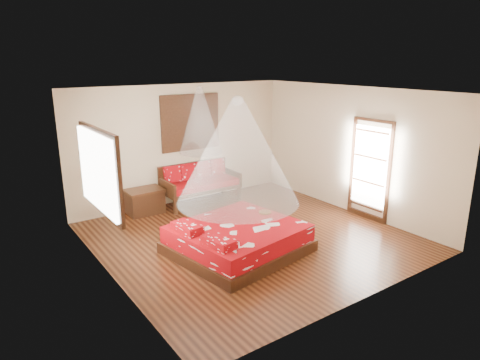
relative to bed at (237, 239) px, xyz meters
The scene contains 10 objects.
room 1.36m from the bed, 34.56° to the left, with size 5.54×5.54×2.84m.
bed is the anchor object (origin of this frame).
daybed 2.93m from the bed, 73.51° to the left, with size 1.84×0.82×0.96m.
storage_chest 2.91m from the bed, 100.72° to the left, with size 0.81×0.59×0.55m.
shutter_panel 3.63m from the bed, 75.18° to the left, with size 1.52×0.06×1.32m.
window_left 2.63m from the bed, 163.88° to the left, with size 0.10×1.74×1.34m.
glazed_door 3.42m from the bed, ahead, with size 0.08×1.02×2.16m.
wine_tray 0.90m from the bed, 16.26° to the left, with size 0.24×0.24×0.20m.
mosquito_net_main 1.60m from the bed, ahead, with size 2.13×2.13×1.80m, color white.
mosquito_net_daybed 3.29m from the bed, 72.73° to the left, with size 0.99×0.99×1.50m, color white.
Camera 1 is at (-4.61, -6.21, 3.37)m, focal length 32.00 mm.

